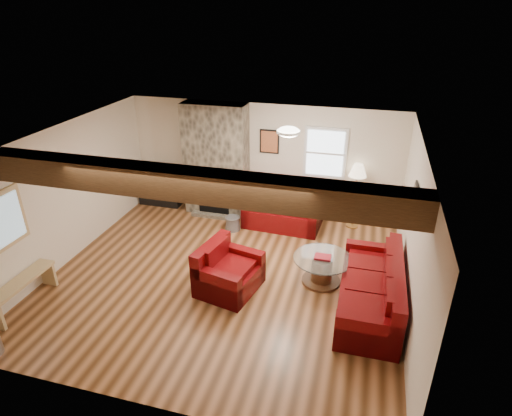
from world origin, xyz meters
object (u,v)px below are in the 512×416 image
(coffee_table, at_px, (322,270))
(tv_cabinet, at_px, (161,194))
(television, at_px, (159,176))
(loveseat, at_px, (283,207))
(sofa_three, at_px, (370,287))
(armchair_red, at_px, (229,269))
(floor_lamp, at_px, (358,174))

(coffee_table, bearing_deg, tv_cabinet, 151.99)
(coffee_table, xyz_separation_m, television, (-4.12, 2.19, 0.46))
(loveseat, xyz_separation_m, coffee_table, (1.08, -1.89, -0.18))
(sofa_three, bearing_deg, television, -119.12)
(loveseat, xyz_separation_m, tv_cabinet, (-3.04, 0.30, -0.18))
(armchair_red, height_order, coffee_table, armchair_red)
(armchair_red, relative_size, coffee_table, 1.00)
(sofa_three, xyz_separation_m, armchair_red, (-2.28, -0.09, -0.01))
(sofa_three, bearing_deg, loveseat, -142.25)
(tv_cabinet, bearing_deg, armchair_red, -46.62)
(sofa_three, relative_size, coffee_table, 2.17)
(loveseat, bearing_deg, sofa_three, -48.93)
(armchair_red, bearing_deg, floor_lamp, -21.40)
(sofa_three, distance_m, tv_cabinet, 5.63)
(sofa_three, distance_m, television, 5.63)
(loveseat, relative_size, television, 2.20)
(armchair_red, height_order, tv_cabinet, armchair_red)
(coffee_table, distance_m, television, 4.69)
(coffee_table, bearing_deg, television, 151.99)
(coffee_table, bearing_deg, armchair_red, -157.45)
(armchair_red, relative_size, tv_cabinet, 1.01)
(loveseat, distance_m, floor_lamp, 1.70)
(television, xyz_separation_m, floor_lamp, (4.51, 0.02, 0.51))
(floor_lamp, bearing_deg, loveseat, -167.69)
(armchair_red, relative_size, television, 1.36)
(tv_cabinet, height_order, television, television)
(loveseat, bearing_deg, television, 177.40)
(coffee_table, height_order, television, television)
(armchair_red, xyz_separation_m, coffee_table, (1.47, 0.61, -0.16))
(armchair_red, relative_size, floor_lamp, 0.70)
(tv_cabinet, xyz_separation_m, television, (0.00, 0.00, 0.46))
(coffee_table, height_order, tv_cabinet, coffee_table)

